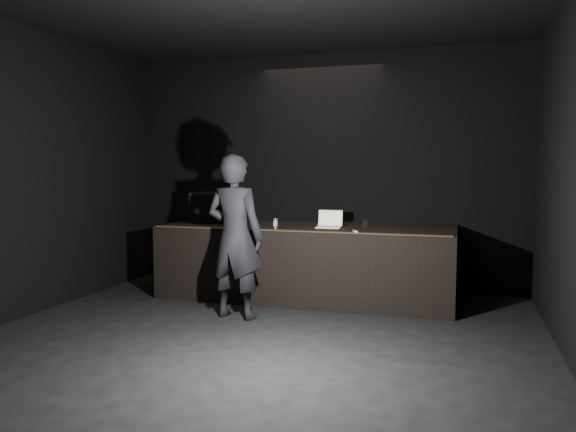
{
  "coord_description": "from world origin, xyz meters",
  "views": [
    {
      "loc": [
        2.0,
        -4.79,
        1.81
      ],
      "look_at": [
        -0.16,
        2.3,
        1.17
      ],
      "focal_mm": 35.0,
      "sensor_mm": 36.0,
      "label": 1
    }
  ],
  "objects_px": {
    "stage_riser": "(308,261)",
    "person": "(235,237)",
    "laptop": "(329,223)",
    "stage_monitor": "(216,208)",
    "beer_can": "(275,224)"
  },
  "relations": [
    {
      "from": "laptop",
      "to": "stage_monitor",
      "type": "bearing_deg",
      "value": 171.61
    },
    {
      "from": "laptop",
      "to": "stage_riser",
      "type": "bearing_deg",
      "value": 154.16
    },
    {
      "from": "beer_can",
      "to": "person",
      "type": "relative_size",
      "value": 0.07
    },
    {
      "from": "laptop",
      "to": "person",
      "type": "distance_m",
      "value": 1.49
    },
    {
      "from": "stage_riser",
      "to": "laptop",
      "type": "height_order",
      "value": "laptop"
    },
    {
      "from": "laptop",
      "to": "person",
      "type": "relative_size",
      "value": 0.18
    },
    {
      "from": "laptop",
      "to": "beer_can",
      "type": "distance_m",
      "value": 0.77
    },
    {
      "from": "stage_monitor",
      "to": "beer_can",
      "type": "xyz_separation_m",
      "value": [
        1.11,
        -0.59,
        -0.15
      ]
    },
    {
      "from": "stage_riser",
      "to": "person",
      "type": "bearing_deg",
      "value": -112.22
    },
    {
      "from": "stage_riser",
      "to": "stage_monitor",
      "type": "bearing_deg",
      "value": 179.94
    },
    {
      "from": "stage_riser",
      "to": "person",
      "type": "xyz_separation_m",
      "value": [
        -0.55,
        -1.34,
        0.48
      ]
    },
    {
      "from": "beer_can",
      "to": "stage_riser",
      "type": "bearing_deg",
      "value": 64.11
    },
    {
      "from": "stage_riser",
      "to": "laptop",
      "type": "distance_m",
      "value": 0.67
    },
    {
      "from": "stage_monitor",
      "to": "person",
      "type": "relative_size",
      "value": 0.37
    },
    {
      "from": "stage_monitor",
      "to": "beer_can",
      "type": "height_order",
      "value": "stage_monitor"
    }
  ]
}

